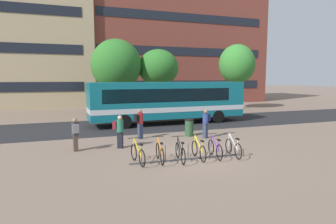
{
  "coord_description": "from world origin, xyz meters",
  "views": [
    {
      "loc": [
        -5.53,
        -11.82,
        3.5
      ],
      "look_at": [
        0.15,
        3.84,
        1.55
      ],
      "focal_mm": 31.05,
      "sensor_mm": 36.0,
      "label": 1
    }
  ],
  "objects": [
    {
      "name": "city_bus",
      "position": [
        2.16,
        9.16,
        1.78
      ],
      "size": [
        12.08,
        2.81,
        3.2
      ],
      "rotation": [
        0.0,
        0.0,
        0.02
      ],
      "color": "#0F6070",
      "rests_on": "ground"
    },
    {
      "name": "street_tree_0",
      "position": [
        -0.51,
        16.88,
        4.77
      ],
      "size": [
        4.9,
        4.9,
        7.29
      ],
      "color": "brown",
      "rests_on": "ground"
    },
    {
      "name": "parked_bicycle_black_2",
      "position": [
        -0.96,
        -0.73,
        0.38
      ],
      "size": [
        0.52,
        1.71,
        0.99
      ],
      "rotation": [
        0.0,
        0.0,
        1.41
      ],
      "color": "black",
      "rests_on": "ground"
    },
    {
      "name": "parked_bicycle_purple_4",
      "position": [
        0.71,
        -0.72,
        0.38
      ],
      "size": [
        0.52,
        1.71,
        0.99
      ],
      "rotation": [
        0.0,
        0.0,
        1.43
      ],
      "color": "black",
      "rests_on": "ground"
    },
    {
      "name": "commuter_navy_pack_0",
      "position": [
        2.27,
        3.2,
        0.97
      ],
      "size": [
        0.61,
        0.53,
        1.67
      ],
      "rotation": [
        0.0,
        0.0,
        3.68
      ],
      "color": "#2D3851",
      "rests_on": "ground"
    },
    {
      "name": "parked_bicycle_yellow_3",
      "position": [
        -0.08,
        -0.68,
        0.38
      ],
      "size": [
        0.52,
        1.72,
        0.99
      ],
      "rotation": [
        0.0,
        0.0,
        1.48
      ],
      "color": "black",
      "rests_on": "ground"
    },
    {
      "name": "parked_bicycle_white_5",
      "position": [
        1.58,
        -0.83,
        0.38
      ],
      "size": [
        0.52,
        1.71,
        0.99
      ],
      "rotation": [
        0.0,
        0.0,
        1.43
      ],
      "color": "black",
      "rests_on": "ground"
    },
    {
      "name": "bike_rack",
      "position": [
        -0.55,
        -0.63,
        0.09
      ],
      "size": [
        5.12,
        0.28,
        0.7
      ],
      "rotation": [
        0.0,
        0.0,
        -0.04
      ],
      "color": "#47474C",
      "rests_on": "ground"
    },
    {
      "name": "bus_lane_asphalt",
      "position": [
        0.0,
        9.16,
        0.0
      ],
      "size": [
        80.0,
        7.2,
        0.01
      ],
      "primitive_type": "cube",
      "color": "#232326",
      "rests_on": "ground"
    },
    {
      "name": "parked_bicycle_orange_1",
      "position": [
        -1.8,
        -0.53,
        0.38
      ],
      "size": [
        0.52,
        1.71,
        0.99
      ],
      "rotation": [
        0.0,
        0.0,
        1.44
      ],
      "color": "black",
      "rests_on": "ground"
    },
    {
      "name": "ground",
      "position": [
        0.0,
        0.0,
        0.0
      ],
      "size": [
        200.0,
        200.0,
        0.0
      ],
      "primitive_type": "plane",
      "color": "#7A6656"
    },
    {
      "name": "parked_bicycle_yellow_0",
      "position": [
        -2.73,
        -0.45,
        0.38
      ],
      "size": [
        0.52,
        1.72,
        0.99
      ],
      "rotation": [
        0.0,
        0.0,
        1.66
      ],
      "color": "black",
      "rests_on": "ground"
    },
    {
      "name": "trash_bin",
      "position": [
        1.61,
        4.09,
        0.52
      ],
      "size": [
        0.55,
        0.55,
        1.03
      ],
      "color": "#284C2D",
      "rests_on": "ground"
    },
    {
      "name": "street_tree_1",
      "position": [
        3.77,
        16.72,
        4.55
      ],
      "size": [
        4.13,
        4.13,
        6.43
      ],
      "color": "brown",
      "rests_on": "ground"
    },
    {
      "name": "commuter_maroon_pack_2",
      "position": [
        -2.94,
        2.46,
        0.95
      ],
      "size": [
        0.6,
        0.52,
        1.66
      ],
      "rotation": [
        0.0,
        0.0,
        5.79
      ],
      "color": "black",
      "rests_on": "ground"
    },
    {
      "name": "commuter_grey_pack_3",
      "position": [
        -5.04,
        2.53,
        0.93
      ],
      "size": [
        0.37,
        0.55,
        1.61
      ],
      "rotation": [
        0.0,
        0.0,
        1.66
      ],
      "color": "#47382D",
      "rests_on": "ground"
    },
    {
      "name": "commuter_black_pack_1",
      "position": [
        -1.43,
        4.28,
        1.0
      ],
      "size": [
        0.6,
        0.48,
        1.74
      ],
      "rotation": [
        0.0,
        0.0,
        0.39
      ],
      "color": "#2D3851",
      "rests_on": "ground"
    },
    {
      "name": "street_tree_2",
      "position": [
        13.03,
        16.58,
        5.05
      ],
      "size": [
        4.04,
        4.04,
        7.28
      ],
      "color": "brown",
      "rests_on": "ground"
    },
    {
      "name": "building_right_wing",
      "position": [
        9.95,
        29.74,
        8.76
      ],
      "size": [
        26.17,
        11.23,
        17.52
      ],
      "color": "brown",
      "rests_on": "ground"
    }
  ]
}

